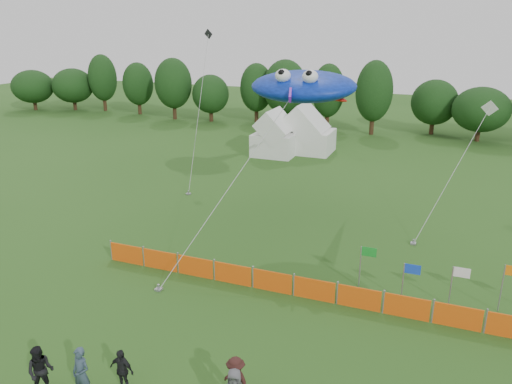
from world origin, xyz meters
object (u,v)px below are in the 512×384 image
(tent_left, at_px, (276,137))
(barrier_fence, at_px, (293,285))
(spectator_c, at_px, (236,380))
(spectator_d, at_px, (122,370))
(spectator_a, at_px, (81,374))
(stingray_kite, at_px, (306,86))
(spectator_b, at_px, (41,371))
(tent_right, at_px, (307,134))

(tent_left, relative_size, barrier_fence, 0.20)
(spectator_c, bearing_deg, spectator_d, -139.52)
(spectator_a, relative_size, spectator_c, 1.11)
(tent_left, xyz_separation_m, stingray_kite, (7.23, -15.71, 6.73))
(spectator_b, height_order, spectator_d, spectator_b)
(spectator_b, distance_m, stingray_kite, 19.51)
(barrier_fence, xyz_separation_m, spectator_b, (-5.83, -9.21, 0.41))
(barrier_fence, relative_size, spectator_d, 12.64)
(spectator_b, bearing_deg, tent_left, 68.25)
(spectator_d, height_order, stingray_kite, stingray_kite)
(tent_left, distance_m, tent_right, 3.28)
(barrier_fence, bearing_deg, spectator_d, -113.41)
(spectator_a, distance_m, spectator_c, 5.07)
(spectator_c, bearing_deg, spectator_b, -134.05)
(barrier_fence, distance_m, spectator_d, 8.77)
(tent_left, height_order, tent_right, tent_right)
(stingray_kite, bearing_deg, spectator_a, -97.98)
(spectator_a, xyz_separation_m, stingray_kite, (2.41, 17.22, 7.52))
(tent_right, height_order, barrier_fence, tent_right)
(tent_left, height_order, barrier_fence, tent_left)
(spectator_a, bearing_deg, stingray_kite, 89.56)
(barrier_fence, height_order, spectator_a, spectator_a)
(tent_left, xyz_separation_m, spectator_c, (9.60, -31.28, -0.88))
(tent_left, xyz_separation_m, barrier_fence, (9.29, -24.10, -1.23))
(tent_right, relative_size, stingray_kite, 0.28)
(barrier_fence, xyz_separation_m, spectator_a, (-4.48, -8.84, 0.44))
(tent_left, distance_m, spectator_c, 32.73)
(tent_left, relative_size, stingray_kite, 0.22)
(tent_left, height_order, stingray_kite, stingray_kite)
(tent_right, bearing_deg, barrier_fence, -75.37)
(spectator_d, bearing_deg, barrier_fence, 68.65)
(spectator_a, bearing_deg, tent_right, 101.43)
(spectator_b, bearing_deg, spectator_d, -1.26)
(spectator_a, bearing_deg, barrier_fence, 70.67)
(tent_left, bearing_deg, barrier_fence, -68.92)
(spectator_b, relative_size, spectator_d, 1.16)
(tent_left, height_order, spectator_b, tent_left)
(spectator_b, xyz_separation_m, stingray_kite, (3.76, 17.59, 7.55))
(tent_right, relative_size, spectator_a, 2.64)
(barrier_fence, bearing_deg, stingray_kite, 103.82)
(tent_left, bearing_deg, spectator_a, -81.68)
(tent_left, xyz_separation_m, spectator_d, (5.81, -32.14, -0.95))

